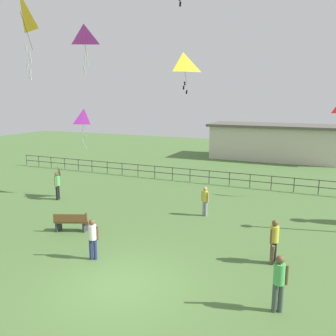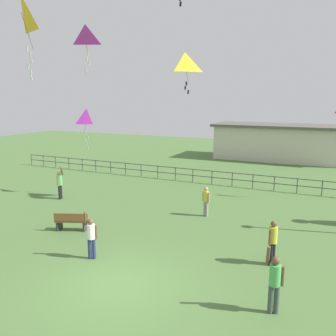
{
  "view_description": "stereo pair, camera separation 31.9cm",
  "coord_description": "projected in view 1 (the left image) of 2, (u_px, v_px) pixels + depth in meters",
  "views": [
    {
      "loc": [
        5.44,
        -8.66,
        5.83
      ],
      "look_at": [
        -0.57,
        5.0,
        2.83
      ],
      "focal_mm": 37.65,
      "sensor_mm": 36.0,
      "label": 1
    },
    {
      "loc": [
        5.73,
        -8.53,
        5.83
      ],
      "look_at": [
        -0.57,
        5.0,
        2.83
      ],
      "focal_mm": 37.65,
      "sensor_mm": 36.0,
      "label": 2
    }
  ],
  "objects": [
    {
      "name": "ground_plane",
      "position": [
        121.0,
        286.0,
        11.07
      ],
      "size": [
        80.0,
        80.0,
        0.0
      ],
      "primitive_type": "plane",
      "color": "#4C7038"
    },
    {
      "name": "park_bench",
      "position": [
        71.0,
        222.0,
        15.49
      ],
      "size": [
        1.54,
        0.95,
        0.85
      ],
      "color": "brown",
      "rests_on": "ground_plane"
    },
    {
      "name": "person_0",
      "position": [
        205.0,
        199.0,
        17.51
      ],
      "size": [
        0.43,
        0.28,
        1.5
      ],
      "color": "#99999E",
      "rests_on": "ground_plane"
    },
    {
      "name": "person_1",
      "position": [
        274.0,
        239.0,
        12.4
      ],
      "size": [
        0.3,
        0.47,
        1.63
      ],
      "color": "black",
      "rests_on": "ground_plane"
    },
    {
      "name": "person_2",
      "position": [
        57.0,
        183.0,
        20.3
      ],
      "size": [
        0.3,
        0.52,
        1.93
      ],
      "color": "black",
      "rests_on": "ground_plane"
    },
    {
      "name": "person_5",
      "position": [
        93.0,
        236.0,
        12.74
      ],
      "size": [
        0.48,
        0.29,
        1.81
      ],
      "color": "navy",
      "rests_on": "ground_plane"
    },
    {
      "name": "person_6",
      "position": [
        279.0,
        279.0,
        9.58
      ],
      "size": [
        0.52,
        0.31,
        1.95
      ],
      "color": "#3F4C47",
      "rests_on": "ground_plane"
    },
    {
      "name": "kite_2",
      "position": [
        183.0,
        64.0,
        18.45
      ],
      "size": [
        1.18,
        1.18,
        2.08
      ],
      "color": "yellow"
    },
    {
      "name": "kite_3",
      "position": [
        21.0,
        14.0,
        13.19
      ],
      "size": [
        1.08,
        0.77,
        3.18
      ],
      "color": "yellow"
    },
    {
      "name": "kite_4",
      "position": [
        84.0,
        119.0,
        20.6
      ],
      "size": [
        0.88,
        0.85,
        2.34
      ],
      "color": "#B22DB2"
    },
    {
      "name": "kite_5",
      "position": [
        84.0,
        36.0,
        16.33
      ],
      "size": [
        1.01,
        0.7,
        2.28
      ],
      "color": "#B22DB2"
    },
    {
      "name": "waterfront_railing",
      "position": [
        226.0,
        177.0,
        23.61
      ],
      "size": [
        36.03,
        0.06,
        0.95
      ],
      "color": "#4C4742",
      "rests_on": "ground_plane"
    },
    {
      "name": "pavilion_building",
      "position": [
        274.0,
        142.0,
        33.56
      ],
      "size": [
        12.17,
        4.91,
        3.34
      ],
      "color": "beige",
      "rests_on": "ground_plane"
    }
  ]
}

